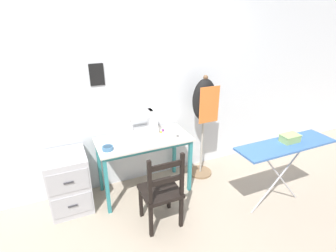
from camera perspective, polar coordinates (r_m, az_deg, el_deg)
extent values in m
plane|color=tan|center=(3.34, -3.30, -16.22)|extent=(14.00, 14.00, 0.00)
cube|color=silver|center=(3.26, -7.64, 8.06)|extent=(10.00, 0.05, 2.55)
cube|color=black|center=(3.09, -15.25, 10.74)|extent=(0.16, 0.01, 0.25)
cube|color=silver|center=(3.15, -5.35, -2.94)|extent=(1.12, 0.54, 0.02)
cube|color=teal|center=(2.97, -3.88, -5.31)|extent=(1.04, 0.03, 0.04)
cube|color=teal|center=(3.05, -13.12, -12.71)|extent=(0.04, 0.04, 0.72)
cube|color=teal|center=(3.33, 4.77, -8.69)|extent=(0.04, 0.04, 0.72)
cube|color=teal|center=(3.43, -14.71, -8.45)|extent=(0.04, 0.04, 0.72)
cube|color=teal|center=(3.68, 1.38, -5.24)|extent=(0.04, 0.04, 0.72)
cube|color=white|center=(3.24, -5.51, -1.17)|extent=(0.35, 0.17, 0.08)
cube|color=white|center=(3.22, -3.42, 1.71)|extent=(0.09, 0.14, 0.23)
cube|color=white|center=(3.14, -6.06, 2.63)|extent=(0.30, 0.12, 0.07)
cube|color=white|center=(3.15, -8.29, 0.33)|extent=(0.04, 0.09, 0.16)
cylinder|color=#B22D2D|center=(3.23, -2.54, 1.86)|extent=(0.02, 0.06, 0.06)
cylinder|color=#99999E|center=(3.17, -3.48, 3.83)|extent=(0.01, 0.01, 0.02)
cylinder|color=teal|center=(2.95, -12.99, -4.72)|extent=(0.12, 0.12, 0.04)
cylinder|color=#243D54|center=(2.94, -13.02, -4.40)|extent=(0.10, 0.10, 0.01)
cube|color=silver|center=(3.22, 3.14, -1.93)|extent=(0.11, 0.02, 0.00)
cube|color=silver|center=(3.21, 3.25, -2.04)|extent=(0.11, 0.03, 0.00)
torus|color=black|center=(3.19, 2.10, -2.21)|extent=(0.03, 0.03, 0.01)
torus|color=black|center=(3.19, 2.06, -2.17)|extent=(0.03, 0.03, 0.01)
cylinder|color=yellow|center=(3.27, -1.55, -1.26)|extent=(0.03, 0.03, 0.04)
cylinder|color=beige|center=(3.26, -1.56, -1.00)|extent=(0.03, 0.03, 0.00)
cylinder|color=beige|center=(3.27, -1.55, -1.52)|extent=(0.03, 0.03, 0.00)
cylinder|color=purple|center=(3.31, -1.13, -0.84)|extent=(0.03, 0.03, 0.04)
cylinder|color=beige|center=(3.30, -1.13, -0.54)|extent=(0.04, 0.04, 0.00)
cylinder|color=beige|center=(3.32, -1.13, -1.14)|extent=(0.04, 0.04, 0.00)
cube|color=black|center=(2.84, -1.70, -13.99)|extent=(0.40, 0.38, 0.04)
cube|color=black|center=(3.05, -5.92, -16.18)|extent=(0.04, 0.04, 0.38)
cube|color=black|center=(3.14, 0.17, -14.66)|extent=(0.04, 0.04, 0.38)
cube|color=black|center=(2.82, -3.73, -20.03)|extent=(0.04, 0.04, 0.38)
cube|color=black|center=(2.92, 2.86, -18.18)|extent=(0.04, 0.04, 0.38)
cube|color=black|center=(2.52, -4.01, -12.25)|extent=(0.04, 0.04, 0.48)
cube|color=black|center=(2.63, 3.07, -10.51)|extent=(0.04, 0.04, 0.48)
cube|color=black|center=(2.49, -0.39, -8.66)|extent=(0.34, 0.02, 0.06)
cube|color=black|center=(2.58, -0.38, -11.81)|extent=(0.34, 0.02, 0.06)
cube|color=#B7B7BC|center=(3.27, -20.80, -11.33)|extent=(0.45, 0.47, 0.69)
cube|color=#A8A8AD|center=(2.99, -20.84, -11.38)|extent=(0.41, 0.01, 0.25)
cube|color=#333338|center=(2.98, -20.82, -11.49)|extent=(0.10, 0.01, 0.02)
cube|color=#A8A8AD|center=(3.16, -20.03, -15.95)|extent=(0.41, 0.01, 0.25)
cube|color=#333338|center=(3.16, -20.01, -16.06)|extent=(0.10, 0.01, 0.02)
cylinder|color=#846647|center=(3.86, 7.01, -9.93)|extent=(0.32, 0.32, 0.03)
cylinder|color=#ADA89E|center=(3.63, 7.36, -3.93)|extent=(0.03, 0.03, 0.88)
ellipsoid|color=black|center=(3.39, 7.91, 5.62)|extent=(0.32, 0.23, 0.56)
sphere|color=brown|center=(3.31, 8.19, 10.44)|extent=(0.06, 0.06, 0.06)
cube|color=orange|center=(3.30, 8.98, 4.56)|extent=(0.28, 0.01, 0.47)
cube|color=#3D6BAD|center=(3.12, 24.34, -3.74)|extent=(1.16, 0.33, 0.02)
cylinder|color=#B7B7BC|center=(3.31, 23.15, -10.13)|extent=(0.71, 0.02, 0.82)
cylinder|color=#B7B7BC|center=(3.31, 23.15, -10.13)|extent=(0.71, 0.02, 0.82)
cube|color=#8EB266|center=(3.16, 25.00, -2.49)|extent=(0.20, 0.13, 0.08)
cube|color=#9DC470|center=(3.14, 25.13, -1.80)|extent=(0.21, 0.13, 0.01)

